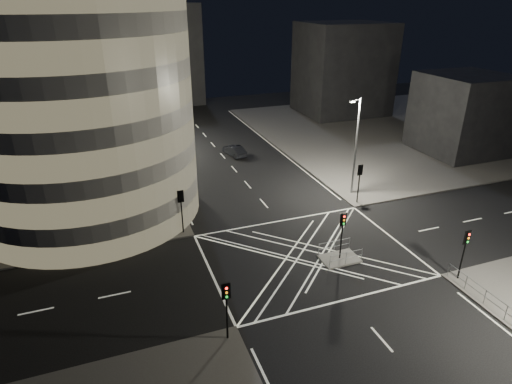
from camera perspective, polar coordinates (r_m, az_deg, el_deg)
name	(u,v)px	position (r m, az deg, el deg)	size (l,w,h in m)	color
ground	(308,255)	(35.12, 6.97, -8.27)	(120.00, 120.00, 0.00)	black
sidewalk_far_right	(398,130)	(70.84, 18.45, 7.87)	(42.00, 42.00, 0.15)	#514E4C
central_island	(339,259)	(34.85, 11.07, -8.72)	(3.00, 2.00, 0.15)	slate
office_tower_curved	(17,73)	(45.72, -29.22, 13.69)	(30.00, 29.00, 27.20)	gray
office_block_rear	(32,59)	(68.96, -27.65, 15.45)	(24.00, 16.00, 22.00)	gray
building_right_far	(343,69)	(78.03, 11.47, 15.80)	(14.00, 12.00, 15.00)	black
building_right_near	(463,114)	(62.40, 25.93, 9.37)	(10.00, 10.00, 10.00)	black
building_far_end	(151,56)	(85.22, -13.80, 17.22)	(18.00, 8.00, 18.00)	black
tree_a	(156,181)	(38.11, -13.25, 1.45)	(4.70, 4.70, 6.96)	black
tree_b	(147,157)	(43.62, -14.37, 4.60)	(4.93, 4.93, 7.29)	black
tree_c	(140,139)	(49.30, -15.21, 6.82)	(4.33, 4.33, 6.97)	black
tree_d	(134,120)	(54.91, -15.95, 9.15)	(5.05, 5.05, 7.96)	black
tree_e	(131,117)	(60.97, -16.38, 9.55)	(4.58, 4.58, 6.64)	black
traffic_signal_fl	(181,204)	(36.92, -9.96, -1.55)	(0.55, 0.22, 4.00)	black
traffic_signal_nl	(226,301)	(25.58, -3.97, -14.29)	(0.55, 0.22, 4.00)	black
traffic_signal_fr	(360,177)	(43.07, 13.64, 2.01)	(0.55, 0.22, 4.00)	black
traffic_signal_nr	(465,246)	(33.87, 26.12, -6.45)	(0.55, 0.22, 4.00)	black
traffic_signal_island	(342,227)	(33.40, 11.46, -4.64)	(0.55, 0.22, 4.00)	black
street_lamp_left_near	(161,156)	(40.59, -12.50, 4.70)	(1.25, 0.25, 10.00)	slate
street_lamp_left_far	(140,111)	(57.81, -15.22, 10.33)	(1.25, 0.25, 10.00)	slate
street_lamp_right_far	(356,144)	(44.24, 13.14, 6.29)	(1.25, 0.25, 10.00)	slate
railing_island_south	(346,258)	(33.88, 11.92, -8.61)	(2.80, 0.06, 1.10)	slate
railing_island_north	(334,246)	(35.16, 10.41, -7.13)	(2.80, 0.06, 1.10)	slate
sedan	(235,151)	(56.00, -2.88, 5.53)	(1.47, 4.21, 1.39)	black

